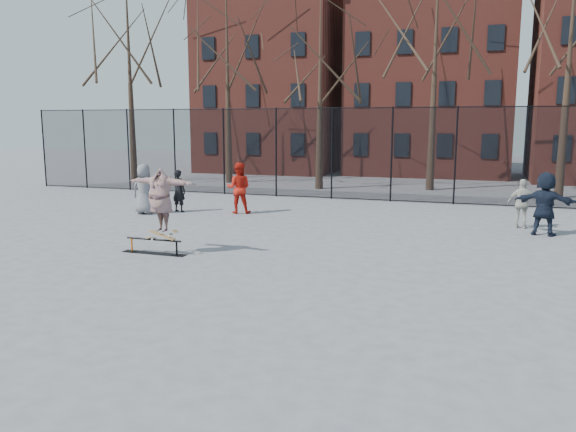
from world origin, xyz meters
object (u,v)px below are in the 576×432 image
(bystander_black, at_px, (179,191))
(bystander_white, at_px, (522,204))
(bystander_red, at_px, (239,188))
(bystander_navy, at_px, (545,204))
(skater, at_px, (161,205))
(skate_rail, at_px, (154,248))
(bystander_grey, at_px, (144,189))
(skateboard, at_px, (162,237))

(bystander_black, bearing_deg, bystander_white, -166.93)
(bystander_red, distance_m, bystander_navy, 10.35)
(skater, height_order, bystander_red, skater)
(skate_rail, height_order, bystander_grey, bystander_grey)
(skate_rail, xyz_separation_m, skateboard, (0.25, 0.00, 0.29))
(skater, bearing_deg, bystander_grey, 130.63)
(bystander_black, bearing_deg, skateboard, 126.48)
(skate_rail, height_order, bystander_black, bystander_black)
(bystander_black, relative_size, bystander_navy, 0.84)
(bystander_white, bearing_deg, skateboard, 42.10)
(skate_rail, relative_size, bystander_white, 1.14)
(skater, bearing_deg, bystander_red, 100.93)
(bystander_black, bearing_deg, bystander_red, -158.70)
(bystander_grey, relative_size, bystander_white, 1.17)
(bystander_white, bearing_deg, bystander_red, 5.45)
(skater, xyz_separation_m, bystander_grey, (-4.03, 5.43, -0.37))
(skate_rail, xyz_separation_m, bystander_grey, (-3.77, 5.43, 0.77))
(skater, distance_m, bystander_grey, 6.77)
(skater, relative_size, bystander_black, 1.23)
(bystander_black, distance_m, bystander_navy, 12.60)
(skate_rail, relative_size, bystander_grey, 0.97)
(skate_rail, bearing_deg, skateboard, 0.00)
(skate_rail, relative_size, skater, 0.91)
(skater, distance_m, bystander_black, 7.02)
(skater, bearing_deg, bystander_black, 120.20)
(bystander_grey, relative_size, bystander_navy, 0.97)
(skater, xyz_separation_m, bystander_navy, (9.51, 5.82, -0.33))
(skateboard, xyz_separation_m, skater, (0.00, 0.00, 0.85))
(bystander_red, bearing_deg, skater, 82.71)
(bystander_black, relative_size, bystander_red, 0.85)
(skateboard, relative_size, bystander_white, 0.50)
(bystander_white, distance_m, bystander_navy, 1.18)
(skateboard, relative_size, bystander_grey, 0.43)
(bystander_red, relative_size, bystander_navy, 0.99)
(bystander_red, xyz_separation_m, bystander_navy, (10.32, -0.90, 0.01))
(skateboard, height_order, bystander_red, bystander_red)
(skate_rail, distance_m, bystander_red, 6.79)
(bystander_black, relative_size, bystander_white, 1.02)
(skate_rail, distance_m, bystander_grey, 6.66)
(skate_rail, xyz_separation_m, skater, (0.25, 0.00, 1.14))
(skater, distance_m, bystander_navy, 11.15)
(skateboard, relative_size, bystander_black, 0.49)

